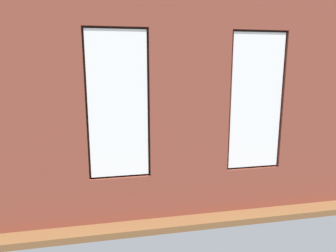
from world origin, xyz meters
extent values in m
cube|color=brown|center=(0.00, 0.00, -0.05)|extent=(6.62, 5.45, 0.10)
cube|color=brown|center=(-2.24, 2.35, 1.69)|extent=(1.53, 0.16, 3.38)
cube|color=brown|center=(0.00, 2.35, 1.69)|extent=(1.20, 0.16, 3.38)
cube|color=brown|center=(2.24, 2.35, 1.69)|extent=(1.53, 0.16, 3.38)
cube|color=brown|center=(-1.04, 2.35, 0.34)|extent=(0.88, 0.16, 0.69)
cube|color=brown|center=(-1.04, 2.35, 3.09)|extent=(0.88, 0.16, 0.58)
cube|color=white|center=(-1.04, 2.39, 1.74)|extent=(0.82, 0.03, 2.05)
cube|color=#38281E|center=(-1.04, 2.33, 1.74)|extent=(0.88, 0.04, 2.11)
cube|color=brown|center=(1.04, 2.35, 0.34)|extent=(0.88, 0.16, 0.69)
cube|color=brown|center=(1.04, 2.35, 3.09)|extent=(0.88, 0.16, 0.58)
cube|color=white|center=(1.04, 2.39, 1.74)|extent=(0.82, 0.03, 2.05)
cube|color=#38281E|center=(1.04, 2.33, 1.74)|extent=(0.88, 0.04, 2.11)
cube|color=olive|center=(0.00, 2.25, 0.66)|extent=(3.16, 0.24, 0.06)
cube|color=black|center=(0.00, 2.26, 2.09)|extent=(0.45, 0.03, 0.64)
cube|color=teal|center=(0.00, 2.24, 2.09)|extent=(0.39, 0.01, 0.58)
cube|color=silver|center=(2.96, 0.20, 1.69)|extent=(0.10, 4.45, 3.38)
cube|color=black|center=(0.83, 1.65, 0.21)|extent=(2.09, 0.85, 0.42)
cube|color=black|center=(0.83, 1.97, 0.61)|extent=(2.09, 0.24, 0.38)
cube|color=black|center=(-0.11, 1.65, 0.52)|extent=(0.22, 0.85, 0.24)
cube|color=black|center=(1.76, 1.65, 0.52)|extent=(0.22, 0.85, 0.24)
cube|color=black|center=(0.28, 1.61, 0.48)|extent=(0.51, 0.65, 0.12)
cube|color=black|center=(0.83, 1.61, 0.48)|extent=(0.51, 0.65, 0.12)
cube|color=black|center=(1.38, 1.61, 0.48)|extent=(0.51, 0.65, 0.12)
cube|color=black|center=(-2.26, 0.20, 0.21)|extent=(0.98, 1.96, 0.42)
cube|color=black|center=(-2.58, 0.18, 0.61)|extent=(0.37, 1.92, 0.38)
cube|color=black|center=(-2.20, -0.64, 0.52)|extent=(0.86, 0.28, 0.24)
cube|color=black|center=(-2.32, 1.04, 0.52)|extent=(0.86, 0.28, 0.24)
cube|color=black|center=(-2.19, -0.16, 0.48)|extent=(0.69, 0.72, 0.12)
cube|color=black|center=(-2.24, 0.57, 0.48)|extent=(0.69, 0.72, 0.12)
cube|color=olive|center=(-0.22, -0.30, 0.38)|extent=(1.22, 0.75, 0.04)
cube|color=olive|center=(-0.76, -0.62, 0.18)|extent=(0.07, 0.07, 0.36)
cube|color=olive|center=(0.33, -0.62, 0.18)|extent=(0.07, 0.07, 0.36)
cube|color=olive|center=(-0.76, 0.02, 0.18)|extent=(0.07, 0.07, 0.36)
cube|color=olive|center=(0.33, 0.02, 0.18)|extent=(0.07, 0.07, 0.36)
cylinder|color=silver|center=(0.15, -0.19, 0.45)|extent=(0.09, 0.09, 0.11)
cylinder|color=brown|center=(-0.55, -0.43, 0.45)|extent=(0.14, 0.14, 0.10)
sphere|color=#3D8E42|center=(-0.55, -0.43, 0.58)|extent=(0.17, 0.17, 0.17)
cube|color=#B2B2B7|center=(-0.31, -0.19, 0.41)|extent=(0.11, 0.18, 0.02)
cube|color=black|center=(-0.06, -0.39, 0.41)|extent=(0.12, 0.17, 0.02)
cube|color=#59595B|center=(-0.22, -0.30, 0.41)|extent=(0.14, 0.17, 0.02)
cube|color=black|center=(2.66, 0.16, 0.26)|extent=(0.92, 0.42, 0.51)
cube|color=black|center=(2.66, 0.16, 0.54)|extent=(0.40, 0.20, 0.05)
cube|color=black|center=(2.66, 0.16, 0.59)|extent=(0.06, 0.04, 0.06)
cube|color=black|center=(2.66, 0.16, 0.87)|extent=(0.91, 0.04, 0.50)
cube|color=black|center=(2.66, 0.14, 0.87)|extent=(0.86, 0.01, 0.45)
cylinder|color=olive|center=(0.39, -1.23, 0.14)|extent=(0.54, 0.54, 0.28)
ellipsoid|color=white|center=(0.39, -1.23, 0.49)|extent=(1.19, 1.19, 0.48)
ellipsoid|color=navy|center=(0.47, -1.23, 0.61)|extent=(0.44, 0.44, 0.18)
cylinder|color=#47423D|center=(2.11, 1.07, 0.16)|extent=(0.30, 0.30, 0.32)
cylinder|color=brown|center=(2.11, 1.07, 0.39)|extent=(0.05, 0.05, 0.14)
ellipsoid|color=#337F38|center=(2.11, 1.07, 0.60)|extent=(0.48, 0.48, 0.29)
cylinder|color=#9E5638|center=(2.26, 1.80, 0.16)|extent=(0.34, 0.34, 0.32)
cylinder|color=brown|center=(2.26, 1.80, 0.45)|extent=(0.06, 0.06, 0.26)
cone|color=#3D8E42|center=(2.43, 1.77, 0.80)|extent=(0.44, 0.17, 0.52)
cone|color=#3D8E42|center=(2.29, 2.01, 0.76)|extent=(0.17, 0.51, 0.45)
cone|color=#3D8E42|center=(2.10, 1.78, 0.81)|extent=(0.42, 0.16, 0.53)
cone|color=#3D8E42|center=(2.23, 1.62, 0.79)|extent=(0.20, 0.46, 0.51)
cylinder|color=#9E5638|center=(2.36, -1.68, 0.14)|extent=(0.30, 0.30, 0.28)
cylinder|color=brown|center=(2.36, -1.68, 0.49)|extent=(0.05, 0.05, 0.42)
cone|color=#337F38|center=(2.55, -1.69, 1.00)|extent=(0.53, 0.20, 0.69)
cone|color=#337F38|center=(2.56, -1.50, 0.92)|extent=(0.61, 0.56, 0.58)
cone|color=#337F38|center=(2.35, -1.44, 0.96)|extent=(0.19, 0.61, 0.64)
cone|color=#337F38|center=(2.19, -1.59, 0.99)|extent=(0.56, 0.40, 0.68)
cone|color=#337F38|center=(2.16, -1.74, 0.98)|extent=(0.59, 0.34, 0.67)
cone|color=#337F38|center=(2.34, -1.86, 1.00)|extent=(0.21, 0.53, 0.69)
cone|color=#337F38|center=(2.53, -1.85, 0.95)|extent=(0.55, 0.56, 0.63)
cylinder|color=beige|center=(-2.46, -1.73, 0.16)|extent=(0.26, 0.26, 0.32)
cylinder|color=brown|center=(-2.46, -1.73, 0.47)|extent=(0.05, 0.05, 0.29)
cone|color=#337F38|center=(-2.24, -1.76, 0.81)|extent=(0.58, 0.25, 0.52)
cone|color=#337F38|center=(-2.35, -1.53, 0.81)|extent=(0.42, 0.56, 0.52)
cone|color=#337F38|center=(-2.60, -1.56, 0.81)|extent=(0.48, 0.53, 0.53)
cone|color=#337F38|center=(-2.68, -1.72, 0.81)|extent=(0.55, 0.17, 0.53)
cone|color=#337F38|center=(-2.56, -1.86, 0.86)|extent=(0.41, 0.48, 0.59)
cone|color=#337F38|center=(-2.36, -1.88, 0.84)|extent=(0.41, 0.51, 0.57)
cylinder|color=#47423D|center=(-0.67, 1.65, 0.17)|extent=(0.34, 0.34, 0.35)
cylinder|color=brown|center=(-0.67, 1.65, 0.56)|extent=(0.06, 0.06, 0.43)
cone|color=#337F38|center=(-0.45, 1.64, 1.02)|extent=(0.52, 0.12, 0.55)
cone|color=#337F38|center=(-0.58, 1.80, 1.05)|extent=(0.30, 0.43, 0.61)
cone|color=#337F38|center=(-0.74, 1.89, 0.99)|extent=(0.26, 0.57, 0.50)
cone|color=#337F38|center=(-0.89, 1.78, 0.98)|extent=(0.55, 0.38, 0.48)
cone|color=#337F38|center=(-0.88, 1.53, 1.00)|extent=(0.53, 0.35, 0.52)
cone|color=#337F38|center=(-0.74, 1.40, 0.98)|extent=(0.26, 0.58, 0.49)
cone|color=#337F38|center=(-0.55, 1.51, 1.05)|extent=(0.37, 0.40, 0.60)
cylinder|color=#9E5638|center=(-2.46, 1.80, 0.14)|extent=(0.23, 0.23, 0.28)
cylinder|color=brown|center=(-2.46, 1.80, 0.57)|extent=(0.04, 0.04, 0.59)
cone|color=#337F38|center=(-2.23, 1.81, 1.03)|extent=(0.54, 0.18, 0.44)
cone|color=#337F38|center=(-2.38, 1.99, 1.04)|extent=(0.32, 0.54, 0.47)
cone|color=#337F38|center=(-2.55, 1.91, 1.10)|extent=(0.38, 0.42, 0.55)
cone|color=#337F38|center=(-2.63, 1.80, 1.09)|extent=(0.45, 0.15, 0.53)
cone|color=#337F38|center=(-2.53, 1.65, 1.09)|extent=(0.32, 0.46, 0.54)
cone|color=#337F38|center=(-2.37, 1.60, 1.04)|extent=(0.36, 0.53, 0.46)
cylinder|color=beige|center=(-1.91, -1.20, 0.09)|extent=(0.14, 0.14, 0.17)
cylinder|color=brown|center=(-1.91, -1.20, 0.24)|extent=(0.02, 0.02, 0.14)
ellipsoid|color=#3D8E42|center=(-1.91, -1.20, 0.42)|extent=(0.30, 0.30, 0.23)
cylinder|color=#9E5638|center=(-0.77, -0.98, 0.09)|extent=(0.18, 0.18, 0.19)
cylinder|color=brown|center=(-0.77, -0.98, 0.23)|extent=(0.03, 0.03, 0.08)
ellipsoid|color=#337F38|center=(-0.77, -0.98, 0.40)|extent=(0.40, 0.40, 0.27)
camera|label=1|loc=(1.17, 6.58, 2.29)|focal=32.00mm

